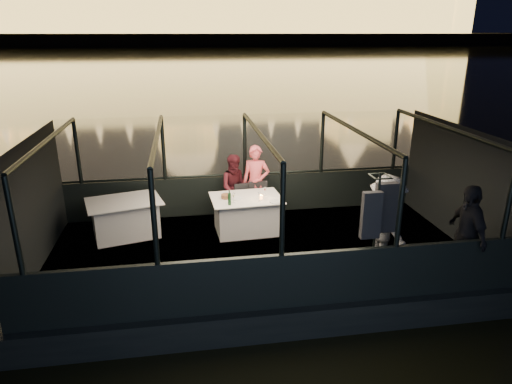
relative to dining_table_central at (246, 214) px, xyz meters
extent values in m
plane|color=black|center=(0.13, 79.11, -0.89)|extent=(500.00, 500.00, 0.00)
cube|color=black|center=(0.13, -0.89, -0.89)|extent=(8.60, 4.40, 1.00)
cube|color=black|center=(0.13, -0.89, -0.41)|extent=(8.00, 4.00, 0.04)
cube|color=black|center=(0.13, 1.11, 0.06)|extent=(8.00, 0.08, 0.90)
cube|color=black|center=(0.13, -2.89, 0.06)|extent=(8.00, 0.08, 0.90)
cube|color=#423D33|center=(0.13, 209.11, 0.11)|extent=(400.00, 140.00, 6.00)
cube|color=white|center=(0.00, 0.00, 0.00)|extent=(1.51, 1.14, 0.77)
cube|color=silver|center=(-2.49, 0.19, 0.00)|extent=(1.68, 1.39, 0.77)
cube|color=black|center=(0.02, 0.45, 0.06)|extent=(0.48, 0.48, 0.86)
cube|color=black|center=(0.36, 0.45, 0.06)|extent=(0.44, 0.44, 0.89)
imported|color=#E1515A|center=(0.32, 0.72, 0.36)|extent=(0.69, 0.54, 1.68)
imported|color=#3E1118|center=(-0.13, 0.72, 0.36)|extent=(0.72, 0.56, 1.49)
imported|color=silver|center=(2.19, -1.94, 0.47)|extent=(0.78, 1.20, 1.74)
imported|color=black|center=(3.31, -2.58, 0.47)|extent=(0.47, 1.03, 1.72)
cylinder|color=#153A1D|center=(-0.38, -0.36, 0.53)|extent=(0.07, 0.07, 0.30)
cylinder|color=brown|center=(-0.41, 0.03, 0.42)|extent=(0.22, 0.22, 0.08)
cylinder|color=#FF973F|center=(0.29, -0.14, 0.42)|extent=(0.08, 0.08, 0.09)
cylinder|color=silver|center=(0.55, -0.35, 0.39)|extent=(0.29, 0.29, 0.02)
cylinder|color=white|center=(-0.20, -0.04, 0.39)|extent=(0.26, 0.26, 0.01)
camera|label=1|loc=(-1.20, -8.80, 3.63)|focal=32.00mm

